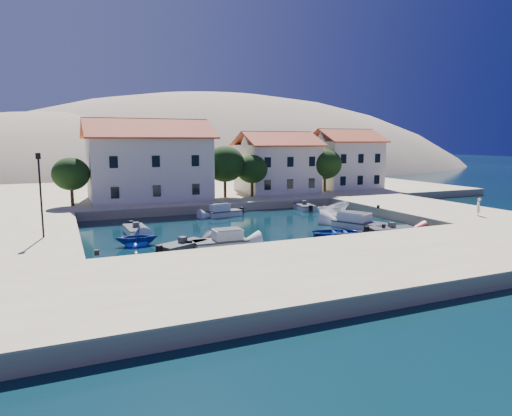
# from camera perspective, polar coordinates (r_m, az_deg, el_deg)

# --- Properties ---
(ground) EXTENTS (400.00, 400.00, 0.00)m
(ground) POSITION_cam_1_polar(r_m,az_deg,el_deg) (33.93, 5.86, -5.45)
(ground) COLOR black
(ground) RESTS_ON ground
(quay_south) EXTENTS (52.00, 12.00, 1.00)m
(quay_south) POSITION_cam_1_polar(r_m,az_deg,el_deg) (28.90, 11.73, -7.02)
(quay_south) COLOR tan
(quay_south) RESTS_ON ground
(quay_east) EXTENTS (11.00, 20.00, 1.00)m
(quay_east) POSITION_cam_1_polar(r_m,az_deg,el_deg) (53.86, 19.86, -0.20)
(quay_east) COLOR tan
(quay_east) RESTS_ON ground
(quay_west) EXTENTS (8.00, 20.00, 1.00)m
(quay_west) POSITION_cam_1_polar(r_m,az_deg,el_deg) (39.54, -27.07, -3.60)
(quay_west) COLOR tan
(quay_west) RESTS_ON ground
(quay_north) EXTENTS (80.00, 36.00, 1.00)m
(quay_north) POSITION_cam_1_polar(r_m,az_deg,el_deg) (69.55, -8.10, 2.06)
(quay_north) COLOR tan
(quay_north) RESTS_ON ground
(hills) EXTENTS (254.00, 176.00, 99.00)m
(hills) POSITION_cam_1_polar(r_m,az_deg,el_deg) (159.84, -9.62, -3.07)
(hills) COLOR tan
(hills) RESTS_ON ground
(building_left) EXTENTS (14.70, 9.45, 9.70)m
(building_left) POSITION_cam_1_polar(r_m,az_deg,el_deg) (57.65, -13.28, 6.04)
(building_left) COLOR beige
(building_left) RESTS_ON quay_north
(building_mid) EXTENTS (10.50, 8.40, 8.30)m
(building_mid) POSITION_cam_1_polar(r_m,az_deg,el_deg) (64.28, 2.65, 5.84)
(building_mid) COLOR beige
(building_mid) RESTS_ON quay_north
(building_right) EXTENTS (9.45, 8.40, 8.80)m
(building_right) POSITION_cam_1_polar(r_m,az_deg,el_deg) (71.18, 11.05, 6.14)
(building_right) COLOR beige
(building_right) RESTS_ON quay_north
(trees) EXTENTS (37.30, 5.30, 6.45)m
(trees) POSITION_cam_1_polar(r_m,az_deg,el_deg) (58.07, -2.49, 5.18)
(trees) COLOR #382314
(trees) RESTS_ON quay_north
(lamppost) EXTENTS (0.35, 0.25, 6.22)m
(lamppost) POSITION_cam_1_polar(r_m,az_deg,el_deg) (36.88, -25.37, 2.39)
(lamppost) COLOR black
(lamppost) RESTS_ON quay_west
(bollards) EXTENTS (29.36, 9.56, 0.30)m
(bollards) POSITION_cam_1_polar(r_m,az_deg,el_deg) (38.33, 6.73, -2.09)
(bollards) COLOR black
(bollards) RESTS_ON ground
(motorboat_grey_sw) EXTENTS (4.10, 3.20, 1.25)m
(motorboat_grey_sw) POSITION_cam_1_polar(r_m,az_deg,el_deg) (34.41, -9.13, -4.81)
(motorboat_grey_sw) COLOR #38393D
(motorboat_grey_sw) RESTS_ON ground
(cabin_cruiser_south) EXTENTS (4.14, 1.83, 1.60)m
(cabin_cruiser_south) POSITION_cam_1_polar(r_m,az_deg,el_deg) (34.88, -4.47, -4.24)
(cabin_cruiser_south) COLOR silver
(cabin_cruiser_south) RESTS_ON ground
(rowboat_south) EXTENTS (5.13, 4.35, 0.90)m
(rowboat_south) POSITION_cam_1_polar(r_m,az_deg,el_deg) (39.71, 10.27, -3.50)
(rowboat_south) COLOR navy
(rowboat_south) RESTS_ON ground
(motorboat_red_se) EXTENTS (4.29, 2.62, 1.25)m
(motorboat_red_se) POSITION_cam_1_polar(r_m,az_deg,el_deg) (41.57, 16.57, -2.77)
(motorboat_red_se) COLOR maroon
(motorboat_red_se) RESTS_ON ground
(cabin_cruiser_east) EXTENTS (4.24, 5.76, 1.60)m
(cabin_cruiser_east) POSITION_cam_1_polar(r_m,az_deg,el_deg) (43.59, 13.02, -1.88)
(cabin_cruiser_east) COLOR silver
(cabin_cruiser_east) RESTS_ON ground
(boat_east) EXTENTS (4.81, 2.91, 1.74)m
(boat_east) POSITION_cam_1_polar(r_m,az_deg,el_deg) (49.03, 9.60, -1.22)
(boat_east) COLOR silver
(boat_east) RESTS_ON ground
(motorboat_white_ne) EXTENTS (2.31, 3.96, 1.25)m
(motorboat_white_ne) POSITION_cam_1_polar(r_m,az_deg,el_deg) (54.48, 6.02, 0.13)
(motorboat_white_ne) COLOR silver
(motorboat_white_ne) RESTS_ON ground
(rowboat_west) EXTENTS (3.36, 2.95, 1.69)m
(rowboat_west) POSITION_cam_1_polar(r_m,az_deg,el_deg) (36.92, -14.64, -4.54)
(rowboat_west) COLOR navy
(rowboat_west) RESTS_ON ground
(motorboat_white_west) EXTENTS (1.87, 3.96, 1.25)m
(motorboat_white_west) POSITION_cam_1_polar(r_m,az_deg,el_deg) (41.35, -14.75, -2.75)
(motorboat_white_west) COLOR silver
(motorboat_white_west) RESTS_ON ground
(cabin_cruiser_north) EXTENTS (3.97, 2.16, 1.60)m
(cabin_cruiser_north) POSITION_cam_1_polar(r_m,az_deg,el_deg) (49.41, -4.00, -0.48)
(cabin_cruiser_north) COLOR silver
(cabin_cruiser_north) RESTS_ON ground
(pedestrian) EXTENTS (0.75, 0.72, 1.73)m
(pedestrian) POSITION_cam_1_polar(r_m,az_deg,el_deg) (48.23, 26.03, 0.12)
(pedestrian) COLOR silver
(pedestrian) RESTS_ON quay_east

